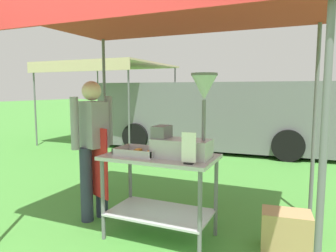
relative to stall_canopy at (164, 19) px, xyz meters
name	(u,v)px	position (x,y,z in m)	size (l,w,h in m)	color
ground_plane	(236,153)	(-0.16, 4.51, -2.20)	(70.00, 70.00, 0.00)	#478E38
stall_canopy	(164,19)	(0.00, 0.00, 0.00)	(3.04, 2.09, 2.29)	slate
donut_cart	(160,178)	(0.00, -0.10, -1.58)	(1.12, 0.64, 0.86)	#B7B7BC
donut_tray	(139,152)	(-0.22, -0.14, -1.32)	(0.44, 0.33, 0.07)	#B7B7BC
donut_fryer	(186,129)	(0.28, -0.10, -1.06)	(0.62, 0.28, 0.81)	#B7B7BC
menu_sign	(189,150)	(0.39, -0.34, -1.22)	(0.13, 0.05, 0.28)	black
vendor	(93,143)	(-0.90, 0.02, -1.30)	(0.46, 0.53, 1.61)	#2D3347
supply_crate	(286,231)	(1.20, 0.14, -2.01)	(0.48, 0.34, 0.37)	tan
van_grey	(215,115)	(-0.81, 4.98, -1.32)	(5.88, 2.33, 1.69)	slate
neighbour_tent	(109,67)	(-3.90, 4.75, -0.03)	(3.12, 3.02, 2.24)	slate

